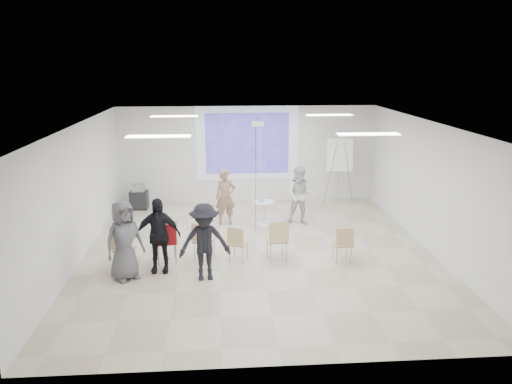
{
  "coord_description": "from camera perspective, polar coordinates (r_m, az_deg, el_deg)",
  "views": [
    {
      "loc": [
        -0.87,
        -10.88,
        4.34
      ],
      "look_at": [
        0.0,
        0.8,
        1.25
      ],
      "focal_mm": 35.0,
      "sensor_mm": 36.0,
      "label": 1
    }
  ],
  "objects": [
    {
      "name": "controller_left",
      "position": [
        13.68,
        -2.8,
        1.2
      ],
      "size": [
        0.06,
        0.14,
        0.04
      ],
      "primitive_type": "cube",
      "rotation": [
        0.0,
        0.0,
        0.13
      ],
      "color": "white",
      "rests_on": "player_left"
    },
    {
      "name": "wall_right",
      "position": [
        12.27,
        19.51,
        0.54
      ],
      "size": [
        0.1,
        9.0,
        3.0
      ],
      "primitive_type": "cube",
      "color": "silver",
      "rests_on": "floor"
    },
    {
      "name": "red_jacket",
      "position": [
        10.92,
        -10.4,
        -4.84
      ],
      "size": [
        0.5,
        0.19,
        0.47
      ],
      "primitive_type": "cube",
      "rotation": [
        0.0,
        0.0,
        0.16
      ],
      "color": "maroon",
      "rests_on": "chair_left_mid"
    },
    {
      "name": "projection_halo",
      "position": [
        15.59,
        -1.01,
        5.58
      ],
      "size": [
        3.2,
        0.01,
        2.3
      ],
      "primitive_type": "cube",
      "color": "silver",
      "rests_on": "wall_back"
    },
    {
      "name": "wall_back",
      "position": [
        15.71,
        -1.01,
        4.36
      ],
      "size": [
        8.0,
        0.1,
        3.0
      ],
      "primitive_type": "cube",
      "color": "silver",
      "rests_on": "floor"
    },
    {
      "name": "fluor_panel_nw",
      "position": [
        13.0,
        -9.32,
        8.54
      ],
      "size": [
        1.2,
        0.3,
        0.02
      ],
      "primitive_type": "cube",
      "color": "white",
      "rests_on": "ceiling"
    },
    {
      "name": "chair_center",
      "position": [
        11.07,
        -2.16,
        -5.64
      ],
      "size": [
        0.51,
        0.53,
        0.81
      ],
      "rotation": [
        0.0,
        0.0,
        -0.41
      ],
      "color": "tan",
      "rests_on": "floor"
    },
    {
      "name": "chair_right_far",
      "position": [
        11.12,
        9.94,
        -5.67
      ],
      "size": [
        0.4,
        0.43,
        0.84
      ],
      "rotation": [
        0.0,
        0.0,
        0.03
      ],
      "color": "tan",
      "rests_on": "floor"
    },
    {
      "name": "ceiling_projector",
      "position": [
        12.52,
        0.22,
        7.2
      ],
      "size": [
        0.3,
        0.25,
        3.0
      ],
      "color": "white",
      "rests_on": "ceiling"
    },
    {
      "name": "controller_right",
      "position": [
        13.65,
        4.21,
        1.48
      ],
      "size": [
        0.06,
        0.12,
        0.04
      ],
      "primitive_type": "cube",
      "rotation": [
        0.0,
        0.0,
        -0.23
      ],
      "color": "white",
      "rests_on": "player_right"
    },
    {
      "name": "audience_mid",
      "position": [
        10.11,
        -5.9,
        -5.13
      ],
      "size": [
        1.24,
        0.76,
        1.82
      ],
      "primitive_type": "imported",
      "rotation": [
        0.0,
        0.0,
        0.1
      ],
      "color": "black",
      "rests_on": "floor"
    },
    {
      "name": "chair_left_mid",
      "position": [
        11.09,
        -10.23,
        -5.24
      ],
      "size": [
        0.54,
        0.57,
        1.0
      ],
      "rotation": [
        0.0,
        0.0,
        0.16
      ],
      "color": "tan",
      "rests_on": "floor"
    },
    {
      "name": "fluor_panel_sw",
      "position": [
        9.55,
        -11.08,
        6.26
      ],
      "size": [
        1.2,
        0.3,
        0.02
      ],
      "primitive_type": "cube",
      "color": "white",
      "rests_on": "ceiling"
    },
    {
      "name": "audience_left",
      "position": [
        10.63,
        -11.16,
        -4.28
      ],
      "size": [
        1.09,
        0.68,
        1.84
      ],
      "primitive_type": "imported",
      "rotation": [
        0.0,
        0.0,
        -0.03
      ],
      "color": "black",
      "rests_on": "floor"
    },
    {
      "name": "fluor_panel_se",
      "position": [
        9.9,
        12.71,
        6.47
      ],
      "size": [
        1.2,
        0.3,
        0.02
      ],
      "primitive_type": "cube",
      "color": "white",
      "rests_on": "ceiling"
    },
    {
      "name": "player_left",
      "position": [
        13.51,
        -3.52,
        -0.19
      ],
      "size": [
        0.68,
        0.5,
        1.72
      ],
      "primitive_type": "imported",
      "rotation": [
        0.0,
        0.0,
        0.13
      ],
      "color": "#94705B",
      "rests_on": "floor"
    },
    {
      "name": "player_right",
      "position": [
        13.52,
        5.09,
        -0.05
      ],
      "size": [
        1.0,
        0.87,
        1.79
      ],
      "primitive_type": "imported",
      "rotation": [
        0.0,
        0.0,
        -0.23
      ],
      "color": "silver",
      "rests_on": "floor"
    },
    {
      "name": "fluor_panel_ne",
      "position": [
        13.27,
        8.36,
        8.7
      ],
      "size": [
        1.2,
        0.3,
        0.02
      ],
      "primitive_type": "cube",
      "color": "white",
      "rests_on": "ceiling"
    },
    {
      "name": "ceiling",
      "position": [
        10.99,
        0.31,
        8.04
      ],
      "size": [
        8.0,
        9.0,
        0.1
      ],
      "primitive_type": "cube",
      "color": "white",
      "rests_on": "wall_back"
    },
    {
      "name": "laptop",
      "position": [
        11.27,
        -5.96,
        -5.36
      ],
      "size": [
        0.39,
        0.35,
        0.03
      ],
      "primitive_type": "imported",
      "rotation": [
        0.0,
        0.0,
        2.73
      ],
      "color": "black",
      "rests_on": "chair_left_inner"
    },
    {
      "name": "wall_left",
      "position": [
        11.69,
        -19.91,
        -0.19
      ],
      "size": [
        0.1,
        9.0,
        3.0
      ],
      "primitive_type": "cube",
      "color": "silver",
      "rests_on": "floor"
    },
    {
      "name": "audience_outer",
      "position": [
        10.42,
        -14.88,
        -4.87
      ],
      "size": [
        1.08,
        1.01,
        1.85
      ],
      "primitive_type": "imported",
      "rotation": [
        0.0,
        0.0,
        0.63
      ],
      "color": "#5C5B60",
      "rests_on": "floor"
    },
    {
      "name": "chair_far_left",
      "position": [
        11.05,
        -15.02,
        -6.09
      ],
      "size": [
        0.5,
        0.52,
        0.84
      ],
      "rotation": [
        0.0,
        0.0,
        -0.31
      ],
      "color": "tan",
      "rests_on": "floor"
    },
    {
      "name": "pedestal_table",
      "position": [
        13.52,
        0.9,
        -2.26
      ],
      "size": [
        0.63,
        0.63,
        0.68
      ],
      "rotation": [
        0.0,
        0.0,
        -0.16
      ],
      "color": "white",
      "rests_on": "floor"
    },
    {
      "name": "floor",
      "position": [
        11.77,
        0.29,
        -7.13
      ],
      "size": [
        8.0,
        9.0,
        0.1
      ],
      "primitive_type": "cube",
      "color": "beige",
      "rests_on": "ground"
    },
    {
      "name": "av_cart",
      "position": [
        15.4,
        -13.22,
        -0.61
      ],
      "size": [
        0.54,
        0.44,
        0.78
      ],
      "rotation": [
        0.0,
        0.0,
        -0.04
      ],
      "color": "black",
      "rests_on": "floor"
    },
    {
      "name": "chair_left_inner",
      "position": [
        11.17,
        -6.14,
        -5.29
      ],
      "size": [
        0.56,
        0.57,
        0.88
      ],
      "rotation": [
        0.0,
        0.0,
        -0.41
      ],
      "color": "tan",
      "rests_on": "floor"
    },
    {
      "name": "flipchart_easel",
      "position": [
        15.44,
        9.57,
        4.29
      ],
      "size": [
        0.92,
        0.71,
        2.15
      ],
      "rotation": [
        0.0,
        0.0,
        -0.16
      ],
      "color": "gray",
      "rests_on": "floor"
    },
    {
      "name": "projection_image",
      "position": [
        15.58,
        -1.0,
        5.58
      ],
      "size": [
        2.6,
        0.01,
        1.9
      ],
      "primitive_type": "cube",
      "color": "#4134B2",
      "rests_on": "wall_back"
    },
    {
      "name": "chair_right_inner",
      "position": [
        11.07,
        2.49,
        -5.2
      ],
      "size": [
        0.5,
        0.53,
        0.95
      ],
      "rotation": [
        0.0,
        0.0,
        0.13
      ],
      "color": "tan",
      "rests_on": "floor"
    }
  ]
}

